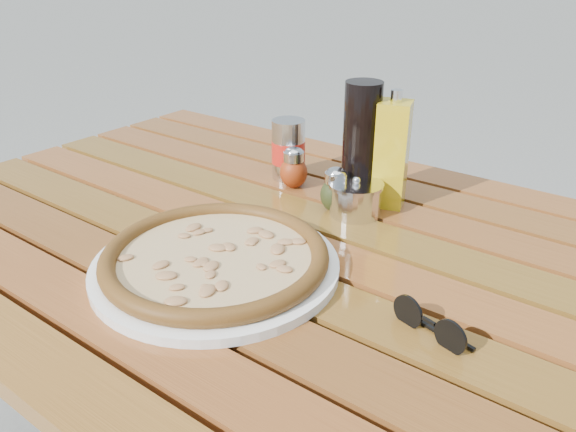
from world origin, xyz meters
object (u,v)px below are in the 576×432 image
Objects in this scene: table at (281,277)px; dark_bottle at (361,144)px; pizza at (215,256)px; oregano_shaker at (336,191)px; sunglasses at (430,325)px; soda_can at (288,150)px; olive_oil_cruet at (392,154)px; plate at (216,266)px; parmesan_tin at (355,198)px; pepper_shaker at (294,168)px.

dark_bottle is at bearing 82.66° from table.
oregano_shaker is at bearing 83.96° from pizza.
pizza is at bearing -157.29° from sunglasses.
pizza is 0.32m from sunglasses.
soda_can is 0.54m from sunglasses.
olive_oil_cruet is at bearing 1.28° from soda_can.
pizza reaches higher than plate.
oregano_shaker is 0.12m from olive_oil_cruet.
plate is at bearing 90.00° from pizza.
plate is 1.00× the size of pizza.
sunglasses reaches higher than table.
dark_bottle is at bearing 83.39° from pizza.
pizza is 1.71× the size of olive_oil_cruet.
dark_bottle is 0.18m from soda_can.
plate is 0.38m from soda_can.
table is 12.22× the size of parmesan_tin.
pizza is 3.14× the size of parmesan_tin.
oregano_shaker is at bearing -25.33° from soda_can.
oregano_shaker is 0.68× the size of soda_can.
olive_oil_cruet is (0.05, 0.02, -0.01)m from dark_bottle.
oregano_shaker is 0.18m from soda_can.
olive_oil_cruet is 1.83× the size of parmesan_tin.
pizza is at bearing -96.61° from dark_bottle.
soda_can is (-0.15, 0.22, 0.13)m from table.
olive_oil_cruet reaches higher than plate.
olive_oil_cruet is 1.89× the size of sunglasses.
soda_can reaches higher than sunglasses.
parmesan_tin is (-0.03, -0.07, -0.07)m from olive_oil_cruet.
olive_oil_cruet reaches higher than pepper_shaker.
pepper_shaker is 0.37× the size of dark_bottle.
parmesan_tin is (0.07, 0.29, 0.01)m from pizza.
pepper_shaker is at bearing 160.55° from sunglasses.
olive_oil_cruet is 0.39m from sunglasses.
soda_can is at bearing 175.57° from dark_bottle.
pepper_shaker is at bearing 106.41° from plate.
dark_bottle is 1.92× the size of parmesan_tin.
pizza is at bearing -69.53° from soda_can.
pepper_shaker is 1.00× the size of oregano_shaker.
sunglasses is (0.31, 0.04, 0.01)m from plate.
table is 0.33m from sunglasses.
sunglasses is (0.27, -0.30, -0.09)m from dark_bottle.
soda_can is at bearing 154.67° from oregano_shaker.
plate is at bearing -96.04° from oregano_shaker.
olive_oil_cruet is at bearing 69.99° from parmesan_tin.
pizza is (0.00, -0.00, 0.02)m from plate.
sunglasses is (0.25, -0.24, -0.01)m from parmesan_tin.
dark_bottle is at bearing -4.43° from soda_can.
table is 17.07× the size of oregano_shaker.
table is 17.07× the size of pepper_shaker.
pepper_shaker is at bearing -41.43° from soda_can.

